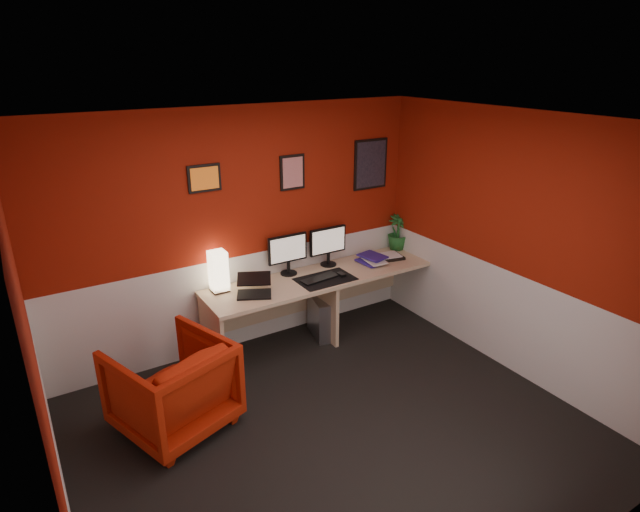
{
  "coord_description": "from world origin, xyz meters",
  "views": [
    {
      "loc": [
        -1.97,
        -2.95,
        2.94
      ],
      "look_at": [
        0.6,
        1.21,
        1.05
      ],
      "focal_mm": 29.4,
      "sensor_mm": 36.0,
      "label": 1
    }
  ],
  "objects": [
    {
      "name": "book_bottom",
      "position": [
        1.29,
        1.42,
        0.74
      ],
      "size": [
        0.23,
        0.3,
        0.03
      ],
      "primitive_type": "imported",
      "rotation": [
        0.0,
        0.0,
        0.07
      ],
      "color": "navy",
      "rests_on": "desk"
    },
    {
      "name": "monitor_left",
      "position": [
        0.47,
        1.63,
        1.02
      ],
      "size": [
        0.45,
        0.06,
        0.58
      ],
      "primitive_type": "cube",
      "color": "black",
      "rests_on": "desk"
    },
    {
      "name": "art_right",
      "position": [
        1.59,
        1.74,
        1.78
      ],
      "size": [
        0.44,
        0.02,
        0.56
      ],
      "primitive_type": "cube",
      "color": "black",
      "rests_on": "wall_back"
    },
    {
      "name": "potted_plant",
      "position": [
        1.95,
        1.63,
        0.94
      ],
      "size": [
        0.26,
        0.26,
        0.42
      ],
      "primitive_type": "imported",
      "rotation": [
        0.0,
        0.0,
        -0.12
      ],
      "color": "#19591E",
      "rests_on": "desk"
    },
    {
      "name": "wall_back",
      "position": [
        0.0,
        1.75,
        1.25
      ],
      "size": [
        4.0,
        0.01,
        2.5
      ],
      "primitive_type": "cube",
      "color": "maroon",
      "rests_on": "ground"
    },
    {
      "name": "wainscot_left",
      "position": [
        -2.0,
        0.0,
        0.5
      ],
      "size": [
        0.01,
        3.5,
        1.0
      ],
      "primitive_type": "cube",
      "color": "silver",
      "rests_on": "ground"
    },
    {
      "name": "book_top",
      "position": [
        1.34,
        1.42,
        0.79
      ],
      "size": [
        0.27,
        0.34,
        0.03
      ],
      "primitive_type": "imported",
      "rotation": [
        0.0,
        0.0,
        0.17
      ],
      "color": "navy",
      "rests_on": "book_middle"
    },
    {
      "name": "desk_mat",
      "position": [
        0.73,
        1.3,
        0.73
      ],
      "size": [
        0.6,
        0.38,
        0.01
      ],
      "primitive_type": "cube",
      "color": "black",
      "rests_on": "desk"
    },
    {
      "name": "wainscot_right",
      "position": [
        2.0,
        0.0,
        0.5
      ],
      "size": [
        0.01,
        3.5,
        1.0
      ],
      "primitive_type": "cube",
      "color": "silver",
      "rests_on": "ground"
    },
    {
      "name": "desk",
      "position": [
        0.76,
        1.41,
        0.36
      ],
      "size": [
        2.6,
        0.65,
        0.73
      ],
      "primitive_type": "cube",
      "color": "#D2B187",
      "rests_on": "ground"
    },
    {
      "name": "keyboard",
      "position": [
        0.67,
        1.33,
        0.74
      ],
      "size": [
        0.43,
        0.19,
        0.02
      ],
      "primitive_type": "cube",
      "rotation": [
        0.0,
        0.0,
        0.11
      ],
      "color": "black",
      "rests_on": "desk_mat"
    },
    {
      "name": "wall_left",
      "position": [
        -2.0,
        0.0,
        1.25
      ],
      "size": [
        0.01,
        3.5,
        2.5
      ],
      "primitive_type": "cube",
      "color": "maroon",
      "rests_on": "ground"
    },
    {
      "name": "book_middle",
      "position": [
        1.33,
        1.39,
        0.77
      ],
      "size": [
        0.23,
        0.29,
        0.02
      ],
      "primitive_type": "imported",
      "rotation": [
        0.0,
        0.0,
        -0.12
      ],
      "color": "silver",
      "rests_on": "book_bottom"
    },
    {
      "name": "armchair",
      "position": [
        -1.09,
        0.77,
        0.39
      ],
      "size": [
        1.07,
        1.08,
        0.78
      ],
      "primitive_type": "imported",
      "rotation": [
        0.0,
        0.0,
        3.47
      ],
      "color": "#A71E08",
      "rests_on": "ground"
    },
    {
      "name": "zen_tray",
      "position": [
        1.65,
        1.44,
        0.74
      ],
      "size": [
        0.39,
        0.31,
        0.03
      ],
      "primitive_type": "cube",
      "rotation": [
        0.0,
        0.0,
        -0.18
      ],
      "color": "black",
      "rests_on": "desk"
    },
    {
      "name": "wainscot_back",
      "position": [
        0.0,
        1.75,
        0.5
      ],
      "size": [
        4.0,
        0.01,
        1.0
      ],
      "primitive_type": "cube",
      "color": "silver",
      "rests_on": "ground"
    },
    {
      "name": "pc_tower",
      "position": [
        0.76,
        1.43,
        0.23
      ],
      "size": [
        0.3,
        0.48,
        0.45
      ],
      "primitive_type": "cube",
      "rotation": [
        0.0,
        0.0,
        -0.23
      ],
      "color": "#99999E",
      "rests_on": "ground"
    },
    {
      "name": "shoji_lamp",
      "position": [
        -0.32,
        1.61,
        0.93
      ],
      "size": [
        0.16,
        0.16,
        0.4
      ],
      "primitive_type": "cube",
      "color": "#FFE5B2",
      "rests_on": "desk"
    },
    {
      "name": "art_left",
      "position": [
        -0.35,
        1.74,
        1.85
      ],
      "size": [
        0.32,
        0.02,
        0.26
      ],
      "primitive_type": "cube",
      "color": "orange",
      "rests_on": "wall_back"
    },
    {
      "name": "art_center",
      "position": [
        0.59,
        1.74,
        1.8
      ],
      "size": [
        0.28,
        0.02,
        0.36
      ],
      "primitive_type": "cube",
      "color": "red",
      "rests_on": "wall_back"
    },
    {
      "name": "ground",
      "position": [
        0.0,
        0.0,
        0.0
      ],
      "size": [
        4.0,
        3.5,
        0.01
      ],
      "primitive_type": "cube",
      "color": "black",
      "rests_on": "ground"
    },
    {
      "name": "wall_front",
      "position": [
        0.0,
        -1.75,
        1.25
      ],
      "size": [
        4.0,
        0.01,
        2.5
      ],
      "primitive_type": "cube",
      "color": "maroon",
      "rests_on": "ground"
    },
    {
      "name": "laptop",
      "position": [
        -0.07,
        1.34,
        0.84
      ],
      "size": [
        0.4,
        0.35,
        0.22
      ],
      "primitive_type": "cube",
      "rotation": [
        0.0,
        0.0,
        -0.46
      ],
      "color": "black",
      "rests_on": "desk"
    },
    {
      "name": "ceiling",
      "position": [
        0.0,
        0.0,
        2.5
      ],
      "size": [
        4.0,
        3.5,
        0.01
      ],
      "primitive_type": "cube",
      "color": "white",
      "rests_on": "ground"
    },
    {
      "name": "mouse",
      "position": [
        0.91,
        1.28,
        0.75
      ],
      "size": [
        0.06,
        0.1,
        0.03
      ],
      "primitive_type": "cube",
      "rotation": [
        0.0,
        0.0,
        0.02
      ],
      "color": "black",
      "rests_on": "desk_mat"
    },
    {
      "name": "wall_right",
      "position": [
        2.0,
        0.0,
        1.25
      ],
      "size": [
        0.01,
        3.5,
        2.5
      ],
      "primitive_type": "cube",
      "color": "maroon",
      "rests_on": "ground"
    },
    {
      "name": "monitor_right",
      "position": [
        0.97,
        1.63,
        1.02
      ],
      "size": [
        0.45,
        0.06,
        0.58
      ],
      "primitive_type": "cube",
      "color": "black",
      "rests_on": "desk"
    }
  ]
}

